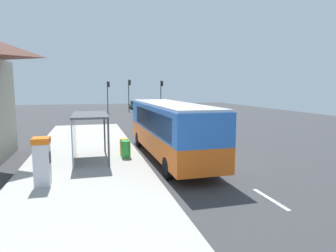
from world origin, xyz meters
The scene contains 20 objects.
ground_plane centered at (0.00, 14.00, -0.02)m, with size 56.00×92.00×0.04m, color #38383A.
sidewalk_platform centered at (-6.40, 2.00, 0.09)m, with size 6.20×30.00×0.18m, color #ADAAA3.
lane_stripe_seg_0 centered at (0.25, -6.00, 0.01)m, with size 0.16×2.20×0.01m, color silver.
lane_stripe_seg_1 centered at (0.25, -1.00, 0.01)m, with size 0.16×2.20×0.01m, color silver.
lane_stripe_seg_2 centered at (0.25, 4.00, 0.01)m, with size 0.16×2.20×0.01m, color silver.
lane_stripe_seg_3 centered at (0.25, 9.00, 0.01)m, with size 0.16×2.20×0.01m, color silver.
lane_stripe_seg_4 centered at (0.25, 14.00, 0.01)m, with size 0.16×2.20×0.01m, color silver.
lane_stripe_seg_5 centered at (0.25, 19.00, 0.01)m, with size 0.16×2.20×0.01m, color silver.
lane_stripe_seg_6 centered at (0.25, 24.00, 0.01)m, with size 0.16×2.20×0.01m, color silver.
lane_stripe_seg_7 centered at (0.25, 29.00, 0.01)m, with size 0.16×2.20×0.01m, color silver.
bus centered at (-1.71, 1.11, 1.84)m, with size 2.64×11.04×3.21m.
white_van centered at (2.20, 21.43, 1.34)m, with size 2.19×5.27×2.30m.
sedan_near centered at (2.30, 41.29, 0.79)m, with size 2.04×4.49×1.52m.
ticket_machine centered at (-8.01, -2.68, 1.17)m, with size 0.66×0.76×1.94m.
recycling_bin_green centered at (-4.20, 1.22, 0.66)m, with size 0.52×0.52×0.95m, color green.
recycling_bin_yellow centered at (-4.20, 1.92, 0.66)m, with size 0.52×0.52×0.95m, color yellow.
traffic_light_near_side centered at (5.50, 33.00, 3.44)m, with size 0.49×0.28×5.18m.
traffic_light_far_side centered at (-3.10, 33.80, 3.34)m, with size 0.49×0.28×5.03m.
traffic_light_median centered at (0.40, 34.60, 3.54)m, with size 0.49×0.28×5.35m.
bus_shelter centered at (-6.41, 1.27, 2.10)m, with size 1.80×4.00×2.50m.
Camera 1 is at (-6.11, -15.30, 4.11)m, focal length 32.05 mm.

